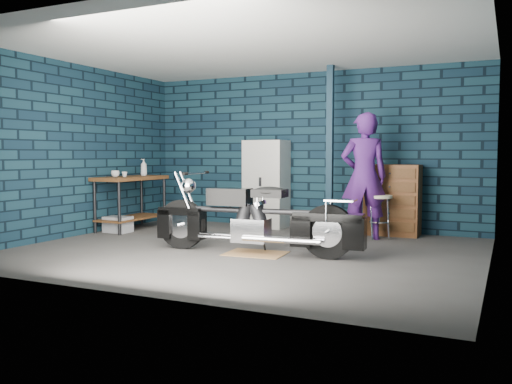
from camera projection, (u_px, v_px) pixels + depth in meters
ground at (246, 250)px, 7.25m from camera, size 6.00×6.00×0.00m
room_walls at (263, 110)px, 7.62m from camera, size 6.02×5.01×2.71m
support_post at (330, 150)px, 8.69m from camera, size 0.10×0.10×2.70m
workbench at (131, 203)px, 9.26m from camera, size 0.60×1.40×0.91m
drip_mat at (256, 253)px, 7.01m from camera, size 0.80×0.62×0.01m
motorcycle at (256, 213)px, 6.97m from camera, size 2.44×0.82×1.06m
person at (364, 176)px, 8.17m from camera, size 0.82×0.69×1.91m
storage_bin at (118, 224)px, 8.94m from camera, size 0.42×0.30×0.26m
locker at (266, 184)px, 9.51m from camera, size 0.71×0.51×1.53m
tool_chest at (392, 200)px, 8.59m from camera, size 0.84×0.47×1.12m
shop_stool at (380, 217)px, 8.16m from camera, size 0.46×0.46×0.67m
cup_a at (115, 174)px, 8.98m from camera, size 0.17×0.17×0.11m
cup_b at (125, 174)px, 9.06m from camera, size 0.12×0.12×0.09m
bottle at (144, 167)px, 9.62m from camera, size 0.15×0.15×0.30m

